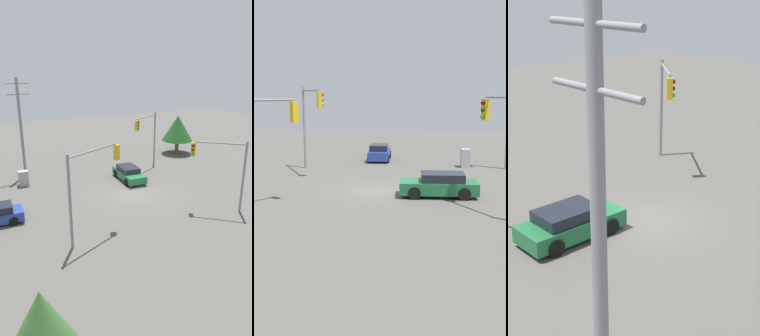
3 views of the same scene
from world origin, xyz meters
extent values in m
plane|color=#54514C|center=(0.00, 0.00, 0.00)|extent=(80.00, 80.00, 0.00)
cube|color=#1E6638|center=(1.06, 3.40, 0.53)|extent=(1.80, 4.33, 0.68)
cube|color=black|center=(1.06, 3.62, 1.10)|extent=(1.59, 2.38, 0.47)
cylinder|color=black|center=(1.92, 2.06, 0.35)|extent=(0.22, 0.70, 0.70)
cylinder|color=black|center=(0.21, 2.06, 0.35)|extent=(0.22, 0.70, 0.70)
cylinder|color=black|center=(1.92, 4.74, 0.35)|extent=(0.22, 0.70, 0.70)
cylinder|color=black|center=(0.21, 4.74, 0.35)|extent=(0.22, 0.70, 0.70)
cylinder|color=black|center=(-10.37, -1.70, 0.32)|extent=(0.65, 0.22, 0.65)
cylinder|color=black|center=(-10.37, -0.08, 0.32)|extent=(0.65, 0.22, 0.65)
cylinder|color=gray|center=(-7.32, -6.30, 3.08)|extent=(0.18, 0.18, 6.16)
cylinder|color=gray|center=(-5.35, -5.26, 5.91)|extent=(4.00, 2.19, 0.12)
cube|color=gold|center=(-3.38, -4.22, 5.28)|extent=(0.43, 0.41, 1.05)
sphere|color=#360503|center=(-3.46, -4.06, 5.62)|extent=(0.22, 0.22, 0.22)
sphere|color=#392605|center=(-3.46, -4.06, 5.28)|extent=(0.22, 0.22, 0.22)
sphere|color=green|center=(-3.46, -4.06, 4.95)|extent=(0.22, 0.22, 0.22)
cylinder|color=gray|center=(5.99, -6.58, 2.81)|extent=(0.18, 0.18, 5.63)
cylinder|color=gray|center=(4.50, -5.35, 5.38)|extent=(3.06, 2.54, 0.12)
cube|color=gold|center=(3.00, -4.13, 4.75)|extent=(0.44, 0.43, 1.05)
sphere|color=#360503|center=(2.90, -4.27, 5.09)|extent=(0.22, 0.22, 0.22)
sphere|color=#392605|center=(2.90, -4.27, 4.75)|extent=(0.22, 0.22, 0.22)
sphere|color=green|center=(2.90, -4.27, 4.42)|extent=(0.22, 0.22, 0.22)
cylinder|color=gray|center=(6.08, 7.46, 2.89)|extent=(0.18, 0.18, 5.77)
cylinder|color=gray|center=(4.49, 6.48, 5.52)|extent=(3.25, 2.06, 0.12)
cube|color=gold|center=(2.90, 5.50, 4.90)|extent=(0.44, 0.42, 1.05)
sphere|color=#360503|center=(2.99, 5.35, 5.23)|extent=(0.22, 0.22, 0.22)
sphere|color=#392605|center=(2.99, 5.35, 4.90)|extent=(0.22, 0.22, 0.22)
sphere|color=green|center=(2.99, 5.35, 4.56)|extent=(0.22, 0.22, 0.22)
cylinder|color=gray|center=(-8.06, 9.12, 4.88)|extent=(0.28, 0.28, 9.76)
cylinder|color=gray|center=(-8.06, 9.12, 9.16)|extent=(2.20, 0.12, 0.12)
cylinder|color=gray|center=(-8.06, 9.12, 8.16)|extent=(2.20, 0.12, 0.12)
cube|color=#9EA0A3|center=(-8.61, 6.07, 0.71)|extent=(0.88, 0.69, 1.43)
cylinder|color=brown|center=(10.64, 9.82, 0.82)|extent=(0.47, 0.47, 1.64)
cone|color=#1E561E|center=(10.64, 9.82, 3.20)|extent=(3.80, 3.80, 3.11)
camera|label=1|loc=(-11.62, -24.14, 11.34)|focal=35.00mm
camera|label=2|loc=(24.24, 1.87, 5.70)|focal=45.00mm
camera|label=3|loc=(-14.36, 14.02, 9.77)|focal=55.00mm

